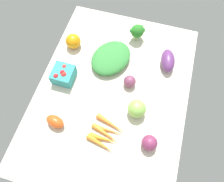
# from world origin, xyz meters

# --- Properties ---
(tablecloth) EXTENTS (1.04, 0.76, 0.02)m
(tablecloth) POSITION_xyz_m (0.00, 0.00, 0.01)
(tablecloth) COLOR beige
(tablecloth) RESTS_ON ground
(carrot_bunch) EXTENTS (0.17, 0.17, 0.03)m
(carrot_bunch) POSITION_xyz_m (0.22, 0.03, 0.03)
(carrot_bunch) COLOR orange
(carrot_bunch) RESTS_ON tablecloth
(bell_pepper_orange) EXTENTS (0.12, 0.12, 0.08)m
(bell_pepper_orange) POSITION_xyz_m (-0.23, -0.29, 0.06)
(bell_pepper_orange) COLOR orange
(bell_pepper_orange) RESTS_ON tablecloth
(leafy_greens_clump) EXTENTS (0.29, 0.27, 0.06)m
(leafy_greens_clump) POSITION_xyz_m (-0.18, -0.06, 0.05)
(leafy_greens_clump) COLOR #338138
(leafy_greens_clump) RESTS_ON tablecloth
(red_onion_near_basket) EXTENTS (0.07, 0.07, 0.07)m
(red_onion_near_basket) POSITION_xyz_m (0.21, 0.23, 0.06)
(red_onion_near_basket) COLOR #782C50
(red_onion_near_basket) RESTS_ON tablecloth
(roma_tomato) EXTENTS (0.07, 0.10, 0.06)m
(roma_tomato) POSITION_xyz_m (0.23, -0.21, 0.05)
(roma_tomato) COLOR #D04E1A
(roma_tomato) RESTS_ON tablecloth
(red_onion_center) EXTENTS (0.06, 0.06, 0.06)m
(red_onion_center) POSITION_xyz_m (-0.07, 0.07, 0.05)
(red_onion_center) COLOR #753856
(red_onion_center) RESTS_ON tablecloth
(eggplant) EXTENTS (0.15, 0.10, 0.07)m
(eggplant) POSITION_xyz_m (-0.25, 0.24, 0.06)
(eggplant) COLOR #60316C
(eggplant) RESTS_ON tablecloth
(broccoli_head) EXTENTS (0.08, 0.08, 0.10)m
(broccoli_head) POSITION_xyz_m (-0.38, 0.04, 0.08)
(broccoli_head) COLOR #A1BB80
(broccoli_head) RESTS_ON tablecloth
(berry_basket) EXTENTS (0.11, 0.11, 0.08)m
(berry_basket) POSITION_xyz_m (-0.01, -0.26, 0.06)
(berry_basket) COLOR teal
(berry_basket) RESTS_ON tablecloth
(heirloom_tomato_green) EXTENTS (0.09, 0.09, 0.09)m
(heirloom_tomato_green) POSITION_xyz_m (0.07, 0.14, 0.06)
(heirloom_tomato_green) COLOR #87BF4F
(heirloom_tomato_green) RESTS_ON tablecloth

